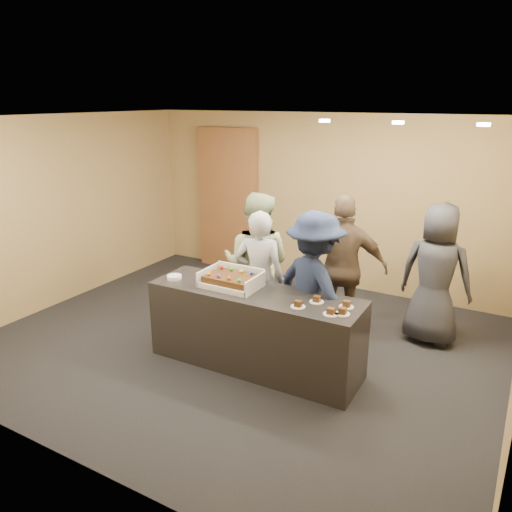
% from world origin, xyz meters
% --- Properties ---
extents(room, '(6.04, 6.00, 2.70)m').
position_xyz_m(room, '(0.00, 0.00, 1.35)').
color(room, black).
rests_on(room, ground).
extents(serving_counter, '(2.41, 0.73, 0.90)m').
position_xyz_m(serving_counter, '(0.42, -0.38, 0.45)').
color(serving_counter, black).
rests_on(serving_counter, floor).
extents(storage_cabinet, '(1.11, 0.15, 2.44)m').
position_xyz_m(storage_cabinet, '(-1.71, 2.41, 1.22)').
color(storage_cabinet, brown).
rests_on(storage_cabinet, floor).
extents(cake_box, '(0.64, 0.44, 0.19)m').
position_xyz_m(cake_box, '(0.12, -0.35, 0.94)').
color(cake_box, white).
rests_on(cake_box, serving_counter).
extents(sheet_cake, '(0.55, 0.38, 0.11)m').
position_xyz_m(sheet_cake, '(0.12, -0.38, 1.00)').
color(sheet_cake, '#351E0C').
rests_on(sheet_cake, cake_box).
extents(plate_stack, '(0.17, 0.17, 0.04)m').
position_xyz_m(plate_stack, '(-0.59, -0.50, 0.92)').
color(plate_stack, white).
rests_on(plate_stack, serving_counter).
extents(slice_a, '(0.15, 0.15, 0.07)m').
position_xyz_m(slice_a, '(1.01, -0.53, 0.92)').
color(slice_a, white).
rests_on(slice_a, serving_counter).
extents(slice_b, '(0.15, 0.15, 0.07)m').
position_xyz_m(slice_b, '(1.12, -0.32, 0.92)').
color(slice_b, white).
rests_on(slice_b, serving_counter).
extents(slice_c, '(0.15, 0.15, 0.07)m').
position_xyz_m(slice_c, '(1.36, -0.54, 0.92)').
color(slice_c, white).
rests_on(slice_c, serving_counter).
extents(slice_d, '(0.15, 0.15, 0.07)m').
position_xyz_m(slice_d, '(1.44, -0.29, 0.92)').
color(slice_d, white).
rests_on(slice_d, serving_counter).
extents(slice_e, '(0.15, 0.15, 0.07)m').
position_xyz_m(slice_e, '(1.46, -0.47, 0.92)').
color(slice_e, white).
rests_on(slice_e, serving_counter).
extents(person_server_grey, '(0.69, 0.55, 1.67)m').
position_xyz_m(person_server_grey, '(0.19, 0.15, 0.84)').
color(person_server_grey, '#B1B1B6').
rests_on(person_server_grey, floor).
extents(person_sage_man, '(1.00, 0.84, 1.83)m').
position_xyz_m(person_sage_man, '(0.01, 0.40, 0.91)').
color(person_sage_man, '#9CAC7F').
rests_on(person_sage_man, floor).
extents(person_navy_man, '(1.30, 1.06, 1.76)m').
position_xyz_m(person_navy_man, '(0.93, 0.07, 0.88)').
color(person_navy_man, '#19233F').
rests_on(person_navy_man, floor).
extents(person_brown_extra, '(1.16, 0.82, 1.83)m').
position_xyz_m(person_brown_extra, '(1.01, 0.78, 0.91)').
color(person_brown_extra, brown).
rests_on(person_brown_extra, floor).
extents(person_dark_suit, '(0.88, 0.59, 1.76)m').
position_xyz_m(person_dark_suit, '(2.02, 1.23, 0.88)').
color(person_dark_suit, '#29292E').
rests_on(person_dark_suit, floor).
extents(ceiling_spotlights, '(1.72, 0.12, 0.03)m').
position_xyz_m(ceiling_spotlights, '(1.60, 0.50, 2.67)').
color(ceiling_spotlights, '#FFEAC6').
rests_on(ceiling_spotlights, ceiling).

